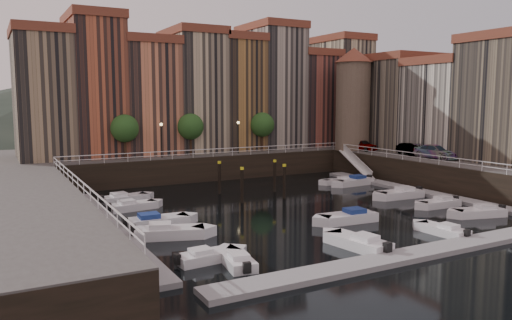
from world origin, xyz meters
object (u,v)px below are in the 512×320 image
corner_tower (353,97)px  boat_left_1 (168,232)px  car_c (436,153)px  car_b (410,150)px  boat_left_2 (156,221)px  mooring_pilings (255,181)px  car_a (362,146)px  gangway (356,163)px  boat_left_0 (207,256)px

corner_tower → boat_left_1: (-32.84, -19.89, -9.79)m
car_c → car_b: bearing=81.7°
boat_left_2 → mooring_pilings: bearing=30.5°
car_a → car_c: (1.58, -11.17, 0.02)m
mooring_pilings → gangway: bearing=15.8°
corner_tower → gangway: bearing=-122.8°
mooring_pilings → car_b: 21.83m
corner_tower → gangway: corner_tower is taller
mooring_pilings → boat_left_0: bearing=-126.4°
corner_tower → boat_left_0: corner_tower is taller
boat_left_1 → car_c: (34.51, 6.76, 3.38)m
corner_tower → car_b: size_ratio=3.15×
boat_left_0 → car_b: car_b is taller
car_c → corner_tower: bearing=89.1°
gangway → mooring_pilings: gangway is taller
corner_tower → gangway: size_ratio=1.66×
boat_left_1 → boat_left_2: bearing=105.0°
boat_left_2 → car_c: bearing=6.8°
car_a → car_c: bearing=-89.9°
corner_tower → car_b: 11.23m
gangway → mooring_pilings: size_ratio=1.36×
car_b → mooring_pilings: bearing=-163.5°
boat_left_1 → car_c: bearing=29.4°
mooring_pilings → boat_left_1: bearing=-140.5°
boat_left_1 → boat_left_2: (0.21, 3.56, -0.01)m
corner_tower → car_b: bearing=-79.4°
gangway → car_c: 9.94m
corner_tower → mooring_pilings: bearing=-155.0°
car_c → car_a: bearing=89.8°
boat_left_0 → car_a: car_a is taller
boat_left_1 → car_c: 35.33m
boat_left_0 → car_b: size_ratio=0.98×
boat_left_2 → car_b: car_b is taller
corner_tower → car_c: corner_tower is taller
gangway → boat_left_2: bearing=-158.3°
car_b → car_c: 4.10m
car_a → car_c: size_ratio=0.83×
boat_left_2 → gangway: bearing=23.2°
gangway → boat_left_1: 33.70m
boat_left_2 → car_c: size_ratio=0.95×
gangway → car_b: bearing=-44.6°
mooring_pilings → car_b: (21.73, 0.33, 2.07)m
corner_tower → boat_left_2: corner_tower is taller
mooring_pilings → car_a: 21.56m
corner_tower → boat_left_1: size_ratio=2.58×
gangway → boat_left_0: size_ratio=1.94×
corner_tower → boat_left_0: bearing=-141.1°
boat_left_2 → car_c: car_c is taller
boat_left_2 → car_b: size_ratio=1.18×
mooring_pilings → car_b: car_b is taller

